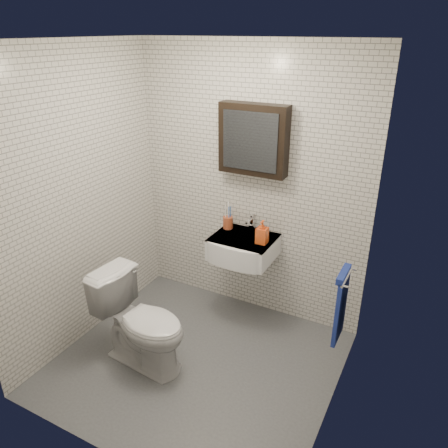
% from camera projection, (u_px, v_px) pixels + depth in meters
% --- Properties ---
extents(ground, '(2.20, 2.00, 0.01)m').
position_uv_depth(ground, '(197.00, 363.00, 3.65)').
color(ground, '#4D5054').
rests_on(ground, ground).
extents(room_shell, '(2.22, 2.02, 2.51)m').
position_uv_depth(room_shell, '(191.00, 200.00, 3.05)').
color(room_shell, silver).
rests_on(room_shell, ground).
extents(washbasin, '(0.55, 0.50, 0.20)m').
position_uv_depth(washbasin, '(242.00, 248.00, 3.91)').
color(washbasin, white).
rests_on(washbasin, room_shell).
extents(faucet, '(0.06, 0.20, 0.15)m').
position_uv_depth(faucet, '(251.00, 224.00, 4.00)').
color(faucet, silver).
rests_on(faucet, washbasin).
extents(mirror_cabinet, '(0.60, 0.15, 0.60)m').
position_uv_depth(mirror_cabinet, '(253.00, 140.00, 3.68)').
color(mirror_cabinet, black).
rests_on(mirror_cabinet, room_shell).
extents(towel_rail, '(0.09, 0.30, 0.58)m').
position_uv_depth(towel_rail, '(341.00, 303.00, 3.19)').
color(towel_rail, silver).
rests_on(towel_rail, room_shell).
extents(toothbrush_cup, '(0.10, 0.10, 0.25)m').
position_uv_depth(toothbrush_cup, '(228.00, 222.00, 4.05)').
color(toothbrush_cup, '#A24728').
rests_on(toothbrush_cup, washbasin).
extents(soap_bottle, '(0.10, 0.10, 0.21)m').
position_uv_depth(soap_bottle, '(262.00, 232.00, 3.76)').
color(soap_bottle, '#F05019').
rests_on(soap_bottle, washbasin).
extents(toilet, '(0.82, 0.52, 0.80)m').
position_uv_depth(toilet, '(142.00, 322.00, 3.51)').
color(toilet, white).
rests_on(toilet, ground).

